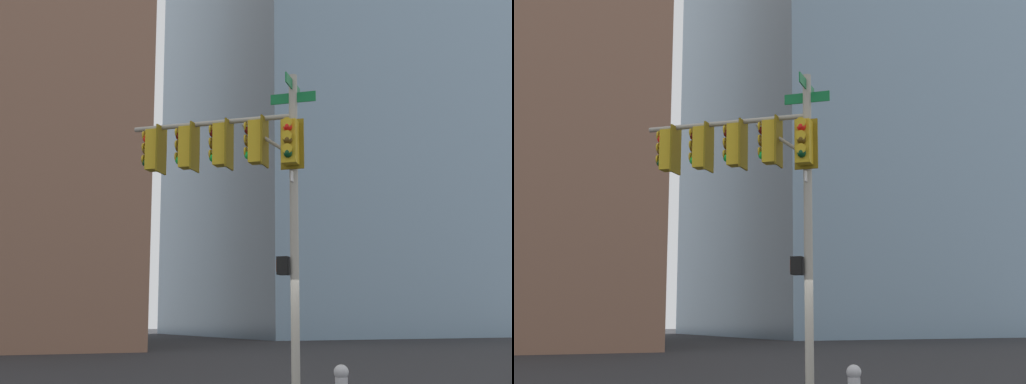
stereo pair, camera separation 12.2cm
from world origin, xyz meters
TOP-DOWN VIEW (x-y plane):
  - signal_pole_assembly at (-0.86, -0.50)m, footprint 3.30×3.44m
  - building_glass_tower at (-49.28, 31.01)m, footprint 29.81×27.14m
  - building_brick_farside at (-50.65, 31.72)m, footprint 23.92×15.84m

SIDE VIEW (x-z plane):
  - signal_pole_assembly at x=-0.86m, z-range 1.56..8.81m
  - building_brick_farside at x=-50.65m, z-range 0.00..39.44m
  - building_glass_tower at x=-49.28m, z-range 0.00..66.11m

